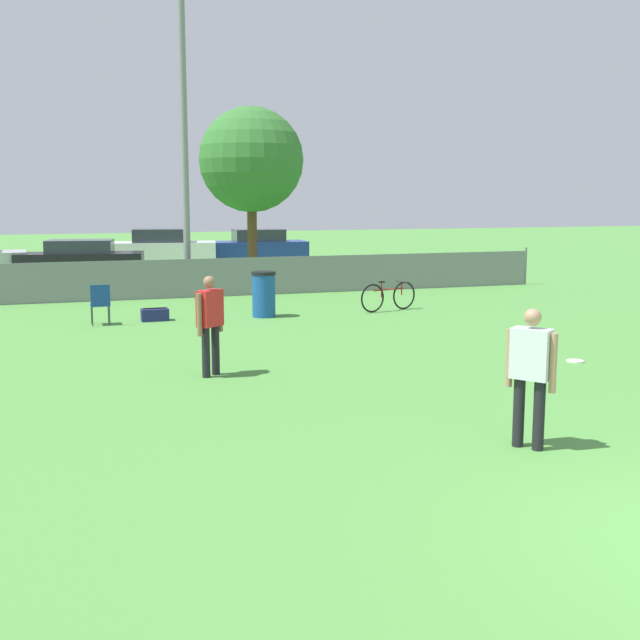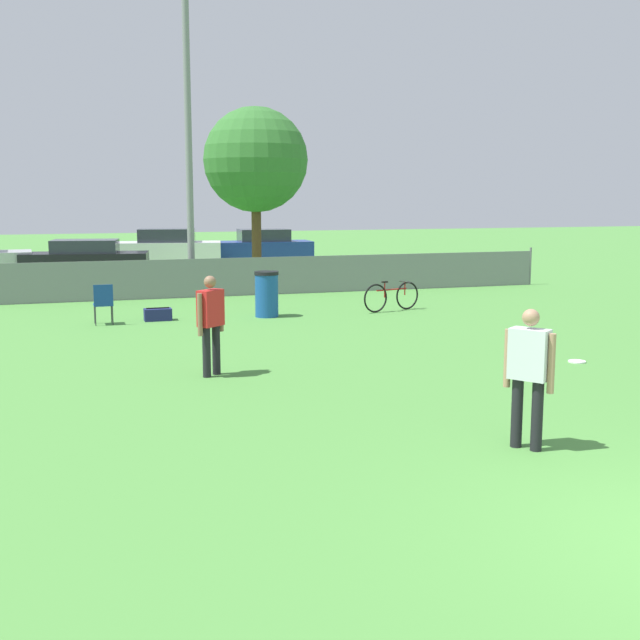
{
  "view_description": "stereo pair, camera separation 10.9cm",
  "coord_description": "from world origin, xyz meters",
  "px_view_note": "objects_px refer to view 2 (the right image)",
  "views": [
    {
      "loc": [
        -5.4,
        -4.64,
        2.85
      ],
      "look_at": [
        -1.72,
        6.43,
        1.05
      ],
      "focal_mm": 45.0,
      "sensor_mm": 36.0,
      "label": 1
    },
    {
      "loc": [
        -5.29,
        -4.67,
        2.85
      ],
      "look_at": [
        -1.72,
        6.43,
        1.05
      ],
      "focal_mm": 45.0,
      "sensor_mm": 36.0,
      "label": 2
    }
  ],
  "objects_px": {
    "player_receiver_white": "(529,369)",
    "parked_car_dark": "(86,258)",
    "tree_near_pole": "(256,160)",
    "gear_bag_sideline": "(158,314)",
    "frisbee_disc": "(577,361)",
    "player_defender_red": "(211,318)",
    "folding_chair_sideline": "(103,302)",
    "parked_car_blue": "(264,246)",
    "bicycle_sideline": "(392,296)",
    "parked_car_white": "(167,247)",
    "light_pole": "(187,92)",
    "trash_bin": "(267,294)"
  },
  "relations": [
    {
      "from": "frisbee_disc",
      "to": "light_pole",
      "type": "bearing_deg",
      "value": 112.26
    },
    {
      "from": "player_receiver_white",
      "to": "parked_car_dark",
      "type": "distance_m",
      "value": 23.02
    },
    {
      "from": "player_receiver_white",
      "to": "parked_car_white",
      "type": "relative_size",
      "value": 0.34
    },
    {
      "from": "gear_bag_sideline",
      "to": "frisbee_disc",
      "type": "bearing_deg",
      "value": -47.77
    },
    {
      "from": "tree_near_pole",
      "to": "frisbee_disc",
      "type": "bearing_deg",
      "value": -81.25
    },
    {
      "from": "player_receiver_white",
      "to": "light_pole",
      "type": "bearing_deg",
      "value": 149.35
    },
    {
      "from": "tree_near_pole",
      "to": "parked_car_white",
      "type": "relative_size",
      "value": 1.22
    },
    {
      "from": "player_defender_red",
      "to": "gear_bag_sideline",
      "type": "xyz_separation_m",
      "value": [
        -0.15,
        6.13,
        -0.79
      ]
    },
    {
      "from": "player_defender_red",
      "to": "parked_car_dark",
      "type": "height_order",
      "value": "player_defender_red"
    },
    {
      "from": "light_pole",
      "to": "frisbee_disc",
      "type": "height_order",
      "value": "light_pole"
    },
    {
      "from": "light_pole",
      "to": "tree_near_pole",
      "type": "bearing_deg",
      "value": 46.1
    },
    {
      "from": "player_defender_red",
      "to": "parked_car_dark",
      "type": "relative_size",
      "value": 0.35
    },
    {
      "from": "player_defender_red",
      "to": "frisbee_disc",
      "type": "bearing_deg",
      "value": -48.18
    },
    {
      "from": "tree_near_pole",
      "to": "parked_car_dark",
      "type": "height_order",
      "value": "tree_near_pole"
    },
    {
      "from": "folding_chair_sideline",
      "to": "bicycle_sideline",
      "type": "xyz_separation_m",
      "value": [
        7.0,
        0.06,
        -0.16
      ]
    },
    {
      "from": "bicycle_sideline",
      "to": "parked_car_blue",
      "type": "distance_m",
      "value": 16.01
    },
    {
      "from": "trash_bin",
      "to": "parked_car_dark",
      "type": "relative_size",
      "value": 0.23
    },
    {
      "from": "light_pole",
      "to": "trash_bin",
      "type": "xyz_separation_m",
      "value": [
        1.01,
        -4.99,
        -5.23
      ]
    },
    {
      "from": "bicycle_sideline",
      "to": "light_pole",
      "type": "bearing_deg",
      "value": 114.16
    },
    {
      "from": "player_defender_red",
      "to": "parked_car_white",
      "type": "xyz_separation_m",
      "value": [
        2.05,
        21.79,
        -0.21
      ]
    },
    {
      "from": "player_receiver_white",
      "to": "parked_car_dark",
      "type": "height_order",
      "value": "player_receiver_white"
    },
    {
      "from": "folding_chair_sideline",
      "to": "tree_near_pole",
      "type": "bearing_deg",
      "value": -125.38
    },
    {
      "from": "gear_bag_sideline",
      "to": "bicycle_sideline",
      "type": "bearing_deg",
      "value": -2.19
    },
    {
      "from": "player_defender_red",
      "to": "folding_chair_sideline",
      "type": "xyz_separation_m",
      "value": [
        -1.38,
        5.85,
        -0.4
      ]
    },
    {
      "from": "folding_chair_sideline",
      "to": "parked_car_dark",
      "type": "xyz_separation_m",
      "value": [
        -0.02,
        11.95,
        0.12
      ]
    },
    {
      "from": "player_defender_red",
      "to": "folding_chair_sideline",
      "type": "bearing_deg",
      "value": 63.33
    },
    {
      "from": "light_pole",
      "to": "player_defender_red",
      "type": "bearing_deg",
      "value": -97.26
    },
    {
      "from": "frisbee_disc",
      "to": "parked_car_dark",
      "type": "relative_size",
      "value": 0.06
    },
    {
      "from": "tree_near_pole",
      "to": "player_receiver_white",
      "type": "height_order",
      "value": "tree_near_pole"
    },
    {
      "from": "light_pole",
      "to": "trash_bin",
      "type": "relative_size",
      "value": 9.18
    },
    {
      "from": "tree_near_pole",
      "to": "gear_bag_sideline",
      "type": "height_order",
      "value": "tree_near_pole"
    },
    {
      "from": "player_defender_red",
      "to": "folding_chair_sideline",
      "type": "distance_m",
      "value": 6.02
    },
    {
      "from": "tree_near_pole",
      "to": "player_defender_red",
      "type": "relative_size",
      "value": 3.57
    },
    {
      "from": "player_defender_red",
      "to": "folding_chair_sideline",
      "type": "relative_size",
      "value": 1.76
    },
    {
      "from": "light_pole",
      "to": "parked_car_white",
      "type": "relative_size",
      "value": 2.11
    },
    {
      "from": "bicycle_sideline",
      "to": "trash_bin",
      "type": "height_order",
      "value": "trash_bin"
    },
    {
      "from": "folding_chair_sideline",
      "to": "trash_bin",
      "type": "bearing_deg",
      "value": -179.55
    },
    {
      "from": "tree_near_pole",
      "to": "player_defender_red",
      "type": "bearing_deg",
      "value": -106.34
    },
    {
      "from": "player_defender_red",
      "to": "player_receiver_white",
      "type": "bearing_deg",
      "value": -100.39
    },
    {
      "from": "light_pole",
      "to": "player_receiver_white",
      "type": "distance_m",
      "value": 16.54
    },
    {
      "from": "player_defender_red",
      "to": "folding_chair_sideline",
      "type": "height_order",
      "value": "player_defender_red"
    },
    {
      "from": "player_defender_red",
      "to": "trash_bin",
      "type": "distance_m",
      "value": 6.41
    },
    {
      "from": "parked_car_blue",
      "to": "gear_bag_sideline",
      "type": "bearing_deg",
      "value": -109.23
    },
    {
      "from": "bicycle_sideline",
      "to": "player_receiver_white",
      "type": "bearing_deg",
      "value": -121.01
    },
    {
      "from": "frisbee_disc",
      "to": "folding_chair_sideline",
      "type": "bearing_deg",
      "value": 138.4
    },
    {
      "from": "folding_chair_sideline",
      "to": "parked_car_blue",
      "type": "height_order",
      "value": "parked_car_blue"
    },
    {
      "from": "bicycle_sideline",
      "to": "parked_car_blue",
      "type": "bearing_deg",
      "value": 71.64
    },
    {
      "from": "player_defender_red",
      "to": "frisbee_disc",
      "type": "relative_size",
      "value": 5.38
    },
    {
      "from": "folding_chair_sideline",
      "to": "trash_bin",
      "type": "distance_m",
      "value": 3.78
    },
    {
      "from": "light_pole",
      "to": "tree_near_pole",
      "type": "xyz_separation_m",
      "value": [
        2.6,
        2.71,
        -1.76
      ]
    }
  ]
}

